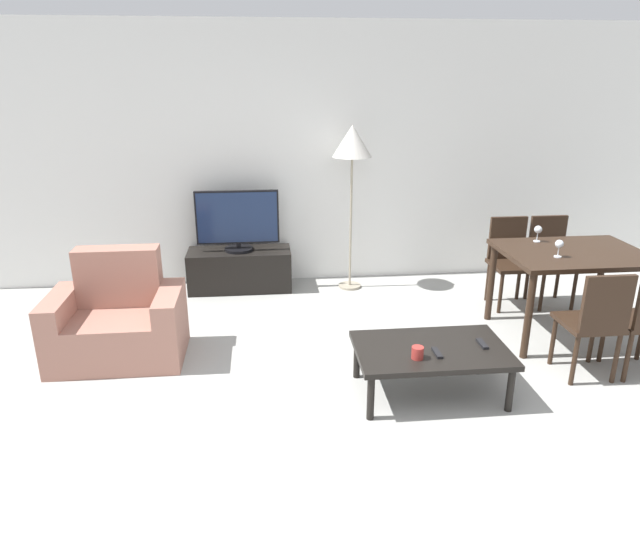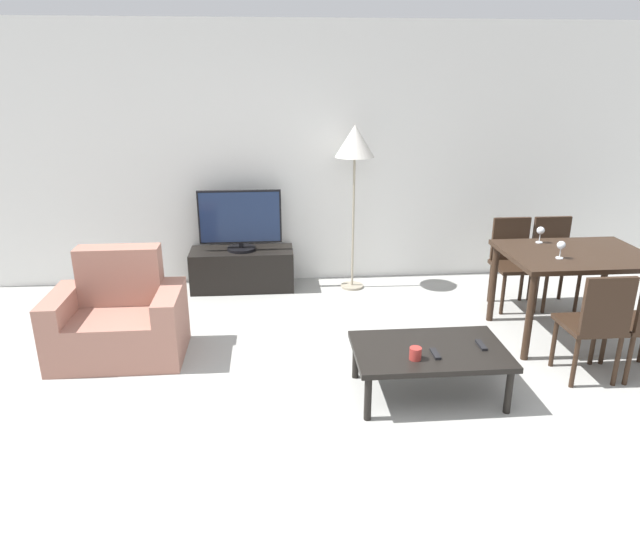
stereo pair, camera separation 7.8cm
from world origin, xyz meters
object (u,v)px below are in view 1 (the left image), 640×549
at_px(dining_chair_far, 550,256).
at_px(remote_primary, 437,353).
at_px(tv_stand, 240,270).
at_px(wine_glass_left, 559,245).
at_px(floor_lamp, 352,146).
at_px(dining_chair_near, 595,320).
at_px(wine_glass_center, 538,231).
at_px(armchair, 118,322).
at_px(dining_chair_far_left, 510,257).
at_px(tv, 238,221).
at_px(coffee_table, 431,352).
at_px(remote_secondary, 482,344).
at_px(dining_table, 573,262).
at_px(cup_white_near, 417,353).

height_order(dining_chair_far, remote_primary, dining_chair_far).
bearing_deg(tv_stand, dining_chair_far, -12.50).
bearing_deg(wine_glass_left, floor_lamp, 134.42).
relative_size(dining_chair_near, wine_glass_center, 5.92).
bearing_deg(wine_glass_center, remote_primary, -135.26).
xyz_separation_m(armchair, dining_chair_far_left, (3.59, 0.77, 0.19)).
bearing_deg(dining_chair_far_left, tv, 165.68).
xyz_separation_m(coffee_table, wine_glass_center, (1.27, 1.15, 0.55)).
xyz_separation_m(tv, dining_chair_far, (3.08, -0.68, -0.26)).
xyz_separation_m(tv_stand, wine_glass_left, (2.65, -1.58, 0.66)).
xyz_separation_m(tv, dining_chair_far_left, (2.66, -0.68, -0.26)).
distance_m(dining_chair_far_left, floor_lamp, 1.90).
relative_size(coffee_table, remote_secondary, 7.15).
xyz_separation_m(coffee_table, wine_glass_left, (1.24, 0.70, 0.55)).
xyz_separation_m(dining_table, cup_white_near, (-1.60, -0.99, -0.26)).
bearing_deg(remote_secondary, remote_primary, -164.12).
bearing_deg(tv, dining_chair_far_left, -14.32).
bearing_deg(wine_glass_left, dining_chair_near, -88.58).
bearing_deg(dining_chair_near, remote_primary, -171.18).
relative_size(dining_table, wine_glass_center, 8.10).
bearing_deg(remote_primary, wine_glass_left, 33.20).
bearing_deg(dining_chair_far_left, armchair, -167.83).
bearing_deg(floor_lamp, dining_chair_near, -54.84).
bearing_deg(tv, wine_glass_left, -30.74).
distance_m(dining_table, remote_primary, 1.76).
relative_size(coffee_table, dining_table, 0.91).
distance_m(tv_stand, tv, 0.53).
bearing_deg(armchair, remote_secondary, -16.88).
bearing_deg(wine_glass_center, wine_glass_left, -94.67).
xyz_separation_m(tv, cup_white_near, (1.27, -2.42, -0.34)).
bearing_deg(wine_glass_left, remote_primary, -146.80).
xyz_separation_m(coffee_table, dining_table, (1.46, 0.84, 0.35)).
bearing_deg(tv_stand, cup_white_near, -62.38).
relative_size(dining_chair_near, remote_secondary, 5.76).
bearing_deg(coffee_table, dining_chair_near, 4.08).
bearing_deg(cup_white_near, dining_chair_far_left, 51.35).
relative_size(cup_white_near, wine_glass_left, 0.59).
bearing_deg(remote_secondary, dining_chair_near, 5.84).
bearing_deg(remote_primary, floor_lamp, 96.14).
xyz_separation_m(dining_chair_far, remote_secondary, (-1.30, -1.60, -0.11)).
distance_m(tv, cup_white_near, 2.76).
bearing_deg(coffee_table, dining_chair_far, 43.76).
bearing_deg(dining_chair_far, armchair, -169.06).
bearing_deg(wine_glass_left, armchair, 178.06).
xyz_separation_m(dining_chair_near, floor_lamp, (-1.49, 2.11, 1.01)).
xyz_separation_m(tv_stand, wine_glass_center, (2.68, -1.13, 0.66)).
distance_m(tv, dining_chair_far, 3.16).
relative_size(remote_primary, wine_glass_center, 1.03).
xyz_separation_m(dining_table, remote_primary, (-1.45, -0.95, -0.30)).
bearing_deg(cup_white_near, remote_secondary, 16.10).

